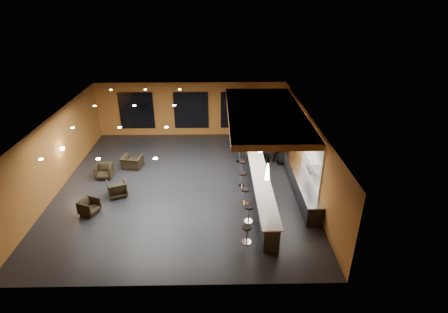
{
  "coord_description": "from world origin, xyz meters",
  "views": [
    {
      "loc": [
        1.71,
        -15.02,
        8.96
      ],
      "look_at": [
        2.0,
        0.5,
        1.3
      ],
      "focal_mm": 28.0,
      "sensor_mm": 36.0,
      "label": 1
    }
  ],
  "objects_px": {
    "staff_b": "(280,148)",
    "bar_counter": "(260,186)",
    "armchair_c": "(104,171)",
    "pendant_2": "(255,126)",
    "staff_c": "(283,149)",
    "pendant_1": "(260,145)",
    "bar_stool_3": "(242,178)",
    "staff_a": "(267,153)",
    "bar_stool_2": "(245,194)",
    "prep_counter": "(300,181)",
    "armchair_a": "(89,207)",
    "column": "(252,125)",
    "armchair_b": "(117,188)",
    "armchair_d": "(132,162)",
    "bar_stool_1": "(249,212)",
    "bar_stool_5": "(240,154)",
    "bar_stool_4": "(242,166)",
    "bar_stool_0": "(247,232)",
    "pendant_0": "(268,172)"
  },
  "relations": [
    {
      "from": "pendant_2",
      "to": "bar_stool_4",
      "type": "relative_size",
      "value": 0.91
    },
    {
      "from": "pendant_1",
      "to": "bar_stool_3",
      "type": "distance_m",
      "value": 2.04
    },
    {
      "from": "bar_stool_2",
      "to": "staff_b",
      "type": "bearing_deg",
      "value": 61.62
    },
    {
      "from": "armchair_b",
      "to": "bar_stool_2",
      "type": "xyz_separation_m",
      "value": [
        5.95,
        -0.75,
        0.1
      ]
    },
    {
      "from": "bar_stool_5",
      "to": "staff_a",
      "type": "bearing_deg",
      "value": -23.06
    },
    {
      "from": "armchair_a",
      "to": "bar_stool_5",
      "type": "height_order",
      "value": "bar_stool_5"
    },
    {
      "from": "pendant_2",
      "to": "bar_stool_1",
      "type": "distance_m",
      "value": 5.44
    },
    {
      "from": "bar_counter",
      "to": "pendant_1",
      "type": "distance_m",
      "value": 1.92
    },
    {
      "from": "staff_a",
      "to": "armchair_d",
      "type": "xyz_separation_m",
      "value": [
        -7.26,
        0.05,
        -0.51
      ]
    },
    {
      "from": "staff_b",
      "to": "armchair_c",
      "type": "bearing_deg",
      "value": 175.27
    },
    {
      "from": "pendant_1",
      "to": "pendant_2",
      "type": "bearing_deg",
      "value": 90.0
    },
    {
      "from": "staff_b",
      "to": "bar_counter",
      "type": "bearing_deg",
      "value": -128.13
    },
    {
      "from": "pendant_1",
      "to": "armchair_b",
      "type": "height_order",
      "value": "pendant_1"
    },
    {
      "from": "staff_a",
      "to": "staff_b",
      "type": "height_order",
      "value": "staff_a"
    },
    {
      "from": "staff_c",
      "to": "pendant_2",
      "type": "bearing_deg",
      "value": -164.52
    },
    {
      "from": "bar_counter",
      "to": "prep_counter",
      "type": "relative_size",
      "value": 1.33
    },
    {
      "from": "staff_b",
      "to": "bar_stool_1",
      "type": "relative_size",
      "value": 2.19
    },
    {
      "from": "pendant_1",
      "to": "staff_a",
      "type": "height_order",
      "value": "pendant_1"
    },
    {
      "from": "column",
      "to": "pendant_0",
      "type": "distance_m",
      "value": 6.63
    },
    {
      "from": "pendant_2",
      "to": "staff_c",
      "type": "relative_size",
      "value": 0.39
    },
    {
      "from": "pendant_1",
      "to": "prep_counter",
      "type": "bearing_deg",
      "value": 0.0
    },
    {
      "from": "bar_counter",
      "to": "prep_counter",
      "type": "xyz_separation_m",
      "value": [
        2.0,
        0.5,
        -0.07
      ]
    },
    {
      "from": "bar_stool_0",
      "to": "armchair_d",
      "type": "bearing_deg",
      "value": 132.46
    },
    {
      "from": "bar_counter",
      "to": "bar_stool_1",
      "type": "height_order",
      "value": "bar_counter"
    },
    {
      "from": "pendant_2",
      "to": "armchair_d",
      "type": "xyz_separation_m",
      "value": [
        -6.6,
        -0.13,
        -2.01
      ]
    },
    {
      "from": "staff_a",
      "to": "bar_stool_2",
      "type": "distance_m",
      "value": 3.79
    },
    {
      "from": "staff_a",
      "to": "armchair_a",
      "type": "xyz_separation_m",
      "value": [
        -8.21,
        -4.15,
        -0.51
      ]
    },
    {
      "from": "bar_counter",
      "to": "armchair_c",
      "type": "distance_m",
      "value": 8.0
    },
    {
      "from": "column",
      "to": "armchair_a",
      "type": "relative_size",
      "value": 4.78
    },
    {
      "from": "prep_counter",
      "to": "bar_stool_1",
      "type": "height_order",
      "value": "prep_counter"
    },
    {
      "from": "prep_counter",
      "to": "armchair_a",
      "type": "relative_size",
      "value": 8.2
    },
    {
      "from": "pendant_1",
      "to": "staff_c",
      "type": "bearing_deg",
      "value": 59.2
    },
    {
      "from": "pendant_1",
      "to": "bar_stool_1",
      "type": "distance_m",
      "value": 3.24
    },
    {
      "from": "column",
      "to": "armchair_b",
      "type": "height_order",
      "value": "column"
    },
    {
      "from": "prep_counter",
      "to": "column",
      "type": "distance_m",
      "value": 4.75
    },
    {
      "from": "armchair_b",
      "to": "bar_stool_4",
      "type": "relative_size",
      "value": 1.1
    },
    {
      "from": "bar_counter",
      "to": "staff_b",
      "type": "distance_m",
      "value": 3.77
    },
    {
      "from": "prep_counter",
      "to": "staff_a",
      "type": "height_order",
      "value": "staff_a"
    },
    {
      "from": "pendant_1",
      "to": "staff_b",
      "type": "height_order",
      "value": "pendant_1"
    },
    {
      "from": "staff_a",
      "to": "bar_stool_2",
      "type": "xyz_separation_m",
      "value": [
        -1.41,
        -3.5,
        -0.36
      ]
    },
    {
      "from": "pendant_2",
      "to": "bar_stool_5",
      "type": "bearing_deg",
      "value": 150.82
    },
    {
      "from": "armchair_d",
      "to": "column",
      "type": "bearing_deg",
      "value": -156.13
    },
    {
      "from": "prep_counter",
      "to": "armchair_b",
      "type": "relative_size",
      "value": 7.1
    },
    {
      "from": "prep_counter",
      "to": "bar_stool_4",
      "type": "relative_size",
      "value": 7.83
    },
    {
      "from": "bar_stool_2",
      "to": "prep_counter",
      "type": "bearing_deg",
      "value": 23.34
    },
    {
      "from": "pendant_2",
      "to": "bar_stool_4",
      "type": "bearing_deg",
      "value": -125.1
    },
    {
      "from": "pendant_2",
      "to": "pendant_1",
      "type": "bearing_deg",
      "value": -90.0
    },
    {
      "from": "armchair_d",
      "to": "bar_stool_3",
      "type": "height_order",
      "value": "bar_stool_3"
    },
    {
      "from": "pendant_2",
      "to": "armchair_c",
      "type": "distance_m",
      "value": 8.13
    },
    {
      "from": "bar_counter",
      "to": "bar_stool_2",
      "type": "height_order",
      "value": "bar_counter"
    }
  ]
}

